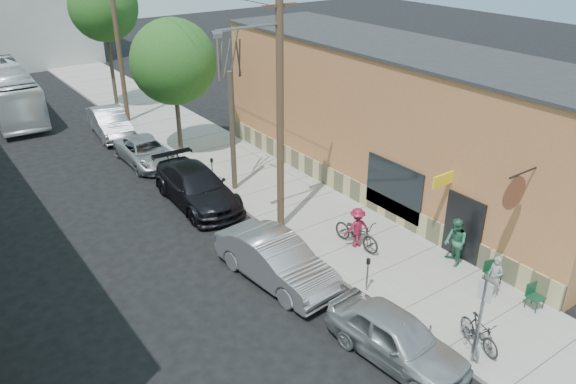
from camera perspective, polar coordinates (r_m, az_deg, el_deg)
ground at (r=18.54m, az=1.57°, el=-11.91°), size 120.00×120.00×0.00m
sidewalk at (r=28.49m, az=-5.03°, el=2.46°), size 4.50×58.00×0.15m
cafe_building at (r=25.73m, az=10.97°, el=7.17°), size 6.60×20.20×6.61m
sign_post at (r=16.29m, az=19.01°, el=-11.57°), size 0.07×0.45×2.80m
parking_meter_near at (r=18.86m, az=8.11°, el=-7.79°), size 0.14×0.14×1.24m
parking_meter_far at (r=26.47m, az=-7.73°, el=2.57°), size 0.14×0.14×1.24m
utility_pole_near at (r=20.76m, az=-0.96°, el=9.23°), size 3.57×0.28×10.00m
utility_pole_far at (r=35.23m, az=-16.97°, el=15.00°), size 1.80×0.28×10.00m
tree_bare at (r=25.13m, az=-5.68°, el=6.06°), size 0.24×0.24×5.46m
tree_leafy_mid at (r=29.34m, az=-11.58°, el=12.82°), size 4.31×4.31×6.99m
tree_leafy_far at (r=37.76m, az=-18.24°, el=17.41°), size 4.19×4.19×8.54m
patio_chair_a at (r=20.40m, az=20.13°, el=-7.78°), size 0.63×0.63×0.88m
patio_chair_b at (r=19.74m, az=23.86°, el=-9.73°), size 0.55×0.55×0.88m
patron_grey at (r=19.70m, az=20.27°, el=-8.06°), size 0.38×0.55×1.47m
patron_green at (r=20.88m, az=16.64°, el=-4.90°), size 0.98×1.08×1.80m
cyclist at (r=21.29m, az=7.03°, el=-3.60°), size 1.15×0.83×1.59m
cyclist_bike at (r=21.41m, az=6.99°, el=-4.14°), size 0.95×2.21×1.13m
parked_bike_a at (r=17.57m, az=18.87°, el=-13.35°), size 0.85×1.71×0.99m
parked_bike_b at (r=17.51m, az=18.07°, el=-13.68°), size 1.36×1.63×0.84m
car_0 at (r=16.65m, az=10.94°, el=-14.28°), size 2.15×4.53×1.50m
car_1 at (r=19.45m, az=-1.24°, el=-6.92°), size 2.21×5.13×1.64m
car_2 at (r=24.96m, az=-9.27°, el=0.54°), size 2.53×5.70×1.62m
car_3 at (r=29.77m, az=-14.23°, el=3.97°), size 2.19×4.63×1.28m
car_4 at (r=34.36m, az=-17.64°, el=6.75°), size 2.12×4.93×1.58m
bus at (r=40.35m, az=-26.48°, el=9.10°), size 3.19×11.05×3.04m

